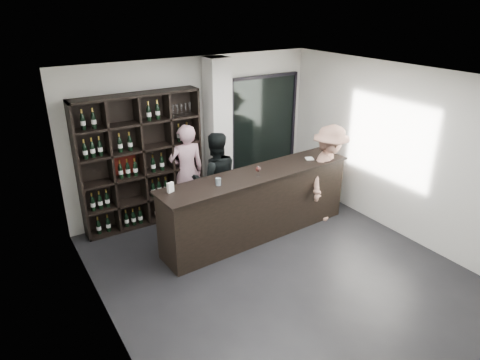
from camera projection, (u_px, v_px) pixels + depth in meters
floor at (279, 271)px, 6.55m from camera, size 5.00×5.50×0.01m
wine_shelf at (142, 162)px, 7.52m from camera, size 2.20×0.35×2.40m
structural_column at (218, 136)px, 8.08m from camera, size 0.40×0.40×2.90m
glass_panel at (264, 126)px, 8.85m from camera, size 1.60×0.08×2.10m
tasting_counter at (257, 204)px, 7.34m from camera, size 3.56×0.73×1.17m
taster_pink at (187, 172)px, 7.89m from camera, size 0.71×0.52×1.80m
taster_black at (215, 180)px, 7.62m from camera, size 0.99×0.86×1.74m
customer at (329, 173)px, 7.82m from camera, size 1.33×1.08×1.80m
wine_glass at (258, 170)px, 6.94m from camera, size 0.11×0.11×0.20m
spit_cup at (218, 182)px, 6.62m from camera, size 0.11×0.11×0.12m
napkin_stack at (309, 159)px, 7.70m from camera, size 0.17×0.17×0.02m
card_stand at (170, 187)px, 6.38m from camera, size 0.11×0.08×0.15m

